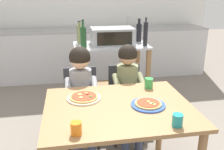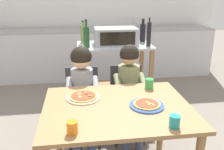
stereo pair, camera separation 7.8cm
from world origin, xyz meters
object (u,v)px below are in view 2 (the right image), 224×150
at_px(bottle_dark_olive_oil, 86,37).
at_px(drinking_cup_orange, 72,127).
at_px(bottle_tall_green_wine, 149,34).
at_px(child_in_olive_shirt, 130,83).
at_px(pizza_plate_cream, 83,97).
at_px(drinking_cup_teal, 175,121).
at_px(bottle_clear_vinegar, 83,33).
at_px(toaster_oven, 116,36).
at_px(dining_chair_left, 83,100).
at_px(dining_chair_right, 127,97).
at_px(kitchen_island_cart, 114,67).
at_px(drinking_cup_green, 149,84).
at_px(pizza_plate_blue_rimmed, 147,105).
at_px(bottle_squat_spirits, 143,32).
at_px(child_in_grey_shirt, 82,85).
at_px(dining_table, 117,118).

bearing_deg(bottle_dark_olive_oil, drinking_cup_orange, -95.75).
bearing_deg(bottle_tall_green_wine, bottle_dark_olive_oil, 178.76).
distance_m(child_in_olive_shirt, pizza_plate_cream, 0.65).
bearing_deg(pizza_plate_cream, drinking_cup_teal, -42.83).
bearing_deg(child_in_olive_shirt, bottle_clear_vinegar, 113.91).
height_order(bottle_dark_olive_oil, drinking_cup_teal, bottle_dark_olive_oil).
relative_size(toaster_oven, drinking_cup_orange, 6.51).
bearing_deg(dining_chair_left, dining_chair_right, 1.56).
distance_m(kitchen_island_cart, bottle_tall_green_wine, 0.64).
bearing_deg(bottle_tall_green_wine, kitchen_island_cart, 159.77).
height_order(drinking_cup_teal, drinking_cup_green, drinking_cup_green).
bearing_deg(child_in_olive_shirt, drinking_cup_teal, -84.28).
relative_size(pizza_plate_cream, drinking_cup_teal, 3.28).
xyz_separation_m(dining_chair_left, pizza_plate_blue_rimmed, (0.48, -0.74, 0.28)).
distance_m(bottle_dark_olive_oil, pizza_plate_blue_rimmed, 1.40).
xyz_separation_m(bottle_clear_vinegar, drinking_cup_orange, (-0.13, -1.92, -0.25)).
bearing_deg(bottle_clear_vinegar, dining_chair_right, -63.25).
distance_m(bottle_dark_olive_oil, bottle_squat_spirits, 0.82).
bearing_deg(bottle_squat_spirits, pizza_plate_blue_rimmed, -102.96).
bearing_deg(bottle_clear_vinegar, dining_chair_left, -93.33).
relative_size(kitchen_island_cart, child_in_olive_shirt, 0.90).
xyz_separation_m(dining_chair_right, drinking_cup_green, (0.12, -0.41, 0.31)).
distance_m(bottle_clear_vinegar, dining_chair_left, 1.03).
relative_size(child_in_grey_shirt, drinking_cup_orange, 12.74).
relative_size(bottle_squat_spirits, drinking_cup_green, 3.31).
relative_size(toaster_oven, dining_chair_right, 0.67).
xyz_separation_m(bottle_tall_green_wine, dining_chair_right, (-0.37, -0.54, -0.59)).
relative_size(child_in_grey_shirt, drinking_cup_teal, 12.46).
relative_size(bottle_tall_green_wine, dining_table, 0.31).
bearing_deg(pizza_plate_cream, dining_chair_right, 48.50).
height_order(kitchen_island_cart, child_in_olive_shirt, child_in_olive_shirt).
bearing_deg(dining_table, drinking_cup_orange, -134.95).
xyz_separation_m(bottle_clear_vinegar, bottle_dark_olive_oil, (0.03, -0.30, 0.01)).
distance_m(bottle_squat_spirits, drinking_cup_orange, 2.13).
height_order(bottle_clear_vinegar, dining_table, bottle_clear_vinegar).
distance_m(pizza_plate_cream, drinking_cup_green, 0.61).
relative_size(toaster_oven, child_in_grey_shirt, 0.51).
distance_m(dining_chair_right, drinking_cup_orange, 1.24).
bearing_deg(dining_chair_right, kitchen_island_cart, 93.54).
bearing_deg(dining_chair_left, dining_table, -70.15).
distance_m(kitchen_island_cart, toaster_oven, 0.42).
distance_m(toaster_oven, drinking_cup_orange, 1.86).
bearing_deg(child_in_olive_shirt, bottle_squat_spirits, 68.92).
relative_size(dining_chair_left, drinking_cup_orange, 9.76).
distance_m(toaster_oven, dining_chair_right, 0.89).
height_order(toaster_oven, drinking_cup_green, toaster_oven).
height_order(toaster_oven, bottle_clear_vinegar, bottle_clear_vinegar).
bearing_deg(dining_chair_left, drinking_cup_teal, -61.55).
bearing_deg(pizza_plate_blue_rimmed, toaster_oven, 90.93).
bearing_deg(bottle_squat_spirits, dining_chair_left, -135.06).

